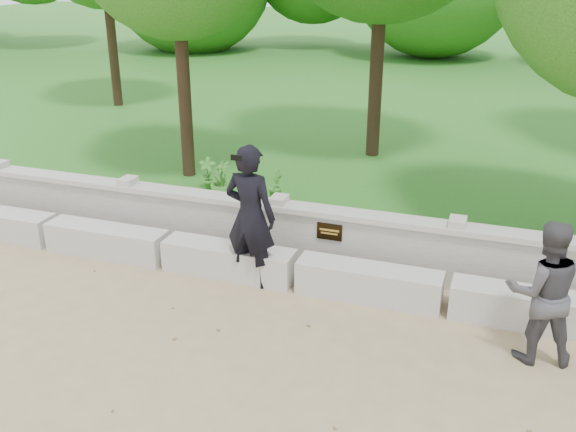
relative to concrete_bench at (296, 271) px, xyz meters
name	(u,v)px	position (x,y,z in m)	size (l,w,h in m)	color
ground	(241,363)	(0.00, -1.90, -0.22)	(80.00, 80.00, 0.00)	#9F8861
lawn	(425,101)	(0.00, 12.10, -0.10)	(40.00, 22.00, 0.25)	#27631E
concrete_bench	(296,271)	(0.00, 0.00, 0.00)	(11.90, 0.45, 0.45)	beige
parapet_wall	(312,235)	(0.00, 0.70, 0.24)	(12.50, 0.35, 0.90)	#B9B6AF
man_main	(250,216)	(-0.61, -0.11, 0.76)	(0.77, 0.69, 1.98)	black
visitor_left	(543,292)	(3.05, -0.70, 0.61)	(0.92, 0.79, 1.66)	#3E3D42
shrub_a	(208,174)	(-2.54, 2.53, 0.32)	(0.31, 0.21, 0.59)	#3E822C
shrub_b	(276,186)	(-1.18, 2.39, 0.29)	(0.30, 0.24, 0.54)	#3E822C
shrub_d	(221,181)	(-2.09, 2.13, 0.37)	(0.38, 0.34, 0.68)	#3E822C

